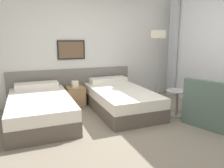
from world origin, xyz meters
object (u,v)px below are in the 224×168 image
(bed_near_door, at_px, (40,108))
(bed_near_window, at_px, (120,99))
(nightstand, at_px, (75,96))
(side_table, at_px, (177,98))
(floor_lamp, at_px, (158,41))
(armchair, at_px, (212,110))

(bed_near_door, distance_m, bed_near_window, 1.65)
(bed_near_door, distance_m, nightstand, 1.09)
(side_table, bearing_deg, bed_near_door, 164.27)
(nightstand, distance_m, side_table, 2.26)
(floor_lamp, bearing_deg, bed_near_door, -171.12)
(nightstand, relative_size, side_table, 1.10)
(nightstand, relative_size, floor_lamp, 0.34)
(side_table, distance_m, armchair, 0.68)
(floor_lamp, bearing_deg, nightstand, 172.26)
(nightstand, bearing_deg, bed_near_door, -139.08)
(nightstand, height_order, side_table, nightstand)
(side_table, xyz_separation_m, armchair, (0.30, -0.60, -0.09))
(nightstand, relative_size, armchair, 0.57)
(bed_near_window, bearing_deg, side_table, -38.17)
(bed_near_window, height_order, nightstand, bed_near_window)
(nightstand, bearing_deg, bed_near_window, -40.92)
(bed_near_window, bearing_deg, nightstand, 139.08)
(bed_near_window, xyz_separation_m, nightstand, (-0.82, 0.71, -0.01))
(floor_lamp, height_order, side_table, floor_lamp)
(bed_near_door, bearing_deg, floor_lamp, 8.88)
(bed_near_door, xyz_separation_m, side_table, (2.57, -0.72, 0.13))
(bed_near_window, xyz_separation_m, side_table, (0.92, -0.72, 0.13))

